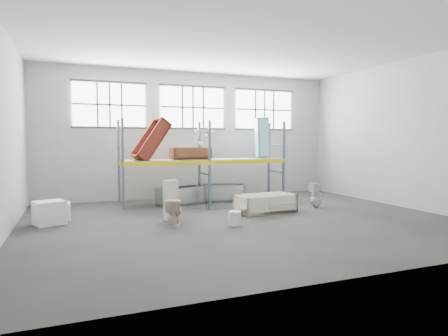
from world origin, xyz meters
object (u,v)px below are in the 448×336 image
steel_tub_left (181,195)px  blue_tub_upright (262,138)px  cistern_tall (171,200)px  carton_near (50,213)px  toilet_white (316,195)px  bucket (235,218)px  toilet_beige (174,212)px  steel_tub_right (223,192)px  bathtub_beige (266,203)px  rust_tub_flat (191,153)px

steel_tub_left → blue_tub_upright: blue_tub_upright is taller
cistern_tall → carton_near: 3.28m
toilet_white → bucket: (-3.70, -1.60, -0.24)m
toilet_beige → steel_tub_right: size_ratio=0.44×
bathtub_beige → cistern_tall: cistern_tall is taller
bathtub_beige → bucket: size_ratio=5.02×
toilet_beige → blue_tub_upright: size_ratio=0.47×
bathtub_beige → cistern_tall: bearing=177.2°
cistern_tall → steel_tub_right: size_ratio=0.70×
bathtub_beige → toilet_beige: 3.32m
toilet_white → steel_tub_right: bearing=-139.2°
rust_tub_flat → toilet_beige: bearing=-113.0°
cistern_tall → blue_tub_upright: 5.61m
toilet_beige → blue_tub_upright: (4.46, 3.65, 2.03)m
steel_tub_right → carton_near: size_ratio=2.21×
toilet_white → steel_tub_right: toilet_white is taller
steel_tub_right → bucket: steel_tub_right is taller
steel_tub_right → carton_near: 6.41m
bathtub_beige → steel_tub_right: (-0.37, 2.82, 0.02)m
toilet_beige → toilet_white: bearing=-146.7°
cistern_tall → rust_tub_flat: bearing=44.4°
steel_tub_right → carton_near: carton_near is taller
toilet_beige → blue_tub_upright: blue_tub_upright is taller
bathtub_beige → steel_tub_right: bearing=91.1°
cistern_tall → blue_tub_upright: size_ratio=0.75×
steel_tub_left → toilet_white: bearing=-29.7°
steel_tub_left → steel_tub_right: 1.77m
blue_tub_upright → steel_tub_left: bearing=-175.3°
toilet_beige → steel_tub_right: toilet_beige is taller
rust_tub_flat → blue_tub_upright: (2.94, 0.06, 0.57)m
toilet_white → rust_tub_flat: rust_tub_flat is taller
bathtub_beige → steel_tub_right: size_ratio=1.15×
steel_tub_right → bucket: 4.47m
toilet_beige → blue_tub_upright: bearing=-118.5°
toilet_beige → cistern_tall: size_ratio=0.63×
blue_tub_upright → carton_near: size_ratio=2.07×
blue_tub_upright → bucket: (-2.94, -4.24, -2.21)m
rust_tub_flat → blue_tub_upright: bearing=1.2°
steel_tub_left → steel_tub_right: (1.75, 0.31, -0.01)m
toilet_beige → carton_near: (-3.13, 1.34, -0.05)m
steel_tub_left → carton_near: size_ratio=2.25×
toilet_white → toilet_beige: bearing=-80.1°
steel_tub_left → bucket: bearing=-83.7°
cistern_tall → blue_tub_upright: bearing=15.0°
steel_tub_left → cistern_tall: bearing=-110.6°
toilet_beige → rust_tub_flat: bearing=-90.7°
bathtub_beige → toilet_white: (2.02, 0.15, 0.15)m
bucket → carton_near: bearing=157.4°
toilet_white → steel_tub_left: toilet_white is taller
toilet_white → steel_tub_left: size_ratio=0.51×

